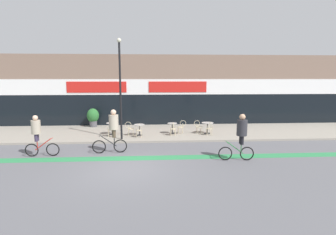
{
  "coord_description": "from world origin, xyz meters",
  "views": [
    {
      "loc": [
        1.08,
        -10.68,
        3.84
      ],
      "look_at": [
        2.16,
        6.6,
        1.2
      ],
      "focal_mm": 28.0,
      "sensor_mm": 36.0,
      "label": 1
    }
  ],
  "objects_px": {
    "bistro_table_0": "(112,126)",
    "cafe_chair_3_near": "(210,128)",
    "cafe_chair_3_side": "(198,126)",
    "planter_pot": "(93,117)",
    "bistro_table_2": "(172,126)",
    "lamp_post": "(120,83)",
    "cafe_chair_1_near": "(139,129)",
    "cyclist_0": "(113,127)",
    "bistro_table_1": "(139,128)",
    "cyclist_2": "(37,132)",
    "cafe_chair_1_side": "(130,128)",
    "cyclist_1": "(241,133)",
    "cafe_chair_2_side": "(182,126)",
    "cafe_chair_0_near": "(111,129)",
    "cafe_chair_2_near": "(173,128)",
    "bistro_table_3": "(207,126)"
  },
  "relations": [
    {
      "from": "cafe_chair_1_near",
      "to": "bistro_table_1",
      "type": "bearing_deg",
      "value": -3.11
    },
    {
      "from": "cafe_chair_3_side",
      "to": "planter_pot",
      "type": "relative_size",
      "value": 0.64
    },
    {
      "from": "cafe_chair_1_near",
      "to": "cyclist_0",
      "type": "bearing_deg",
      "value": 154.43
    },
    {
      "from": "cafe_chair_1_side",
      "to": "cyclist_1",
      "type": "height_order",
      "value": "cyclist_1"
    },
    {
      "from": "bistro_table_3",
      "to": "cyclist_0",
      "type": "relative_size",
      "value": 0.35
    },
    {
      "from": "bistro_table_3",
      "to": "cafe_chair_1_near",
      "type": "distance_m",
      "value": 4.63
    },
    {
      "from": "cafe_chair_2_side",
      "to": "cyclist_2",
      "type": "xyz_separation_m",
      "value": [
        -7.56,
        -4.29,
        0.56
      ]
    },
    {
      "from": "cafe_chair_1_side",
      "to": "lamp_post",
      "type": "relative_size",
      "value": 0.15
    },
    {
      "from": "cyclist_0",
      "to": "bistro_table_1",
      "type": "bearing_deg",
      "value": -113.5
    },
    {
      "from": "cafe_chair_0_near",
      "to": "cafe_chair_3_side",
      "type": "bearing_deg",
      "value": -85.56
    },
    {
      "from": "bistro_table_0",
      "to": "cafe_chair_0_near",
      "type": "distance_m",
      "value": 0.63
    },
    {
      "from": "cafe_chair_3_side",
      "to": "lamp_post",
      "type": "bearing_deg",
      "value": -172.76
    },
    {
      "from": "bistro_table_0",
      "to": "cafe_chair_3_near",
      "type": "xyz_separation_m",
      "value": [
        6.36,
        -0.7,
        -0.04
      ]
    },
    {
      "from": "bistro_table_2",
      "to": "cafe_chair_2_side",
      "type": "relative_size",
      "value": 0.8
    },
    {
      "from": "cafe_chair_3_side",
      "to": "cafe_chair_0_near",
      "type": "bearing_deg",
      "value": 178.02
    },
    {
      "from": "cafe_chair_2_side",
      "to": "cafe_chair_3_near",
      "type": "xyz_separation_m",
      "value": [
        1.75,
        -0.69,
        0.0
      ]
    },
    {
      "from": "lamp_post",
      "to": "cafe_chair_3_near",
      "type": "bearing_deg",
      "value": 6.95
    },
    {
      "from": "bistro_table_0",
      "to": "cafe_chair_3_side",
      "type": "relative_size",
      "value": 0.86
    },
    {
      "from": "cafe_chair_3_near",
      "to": "bistro_table_0",
      "type": "bearing_deg",
      "value": 77.32
    },
    {
      "from": "cafe_chair_2_near",
      "to": "cafe_chair_0_near",
      "type": "bearing_deg",
      "value": 86.56
    },
    {
      "from": "cafe_chair_3_near",
      "to": "bistro_table_2",
      "type": "bearing_deg",
      "value": 67.48
    },
    {
      "from": "bistro_table_0",
      "to": "bistro_table_2",
      "type": "bearing_deg",
      "value": -0.15
    },
    {
      "from": "bistro_table_0",
      "to": "bistro_table_3",
      "type": "height_order",
      "value": "bistro_table_0"
    },
    {
      "from": "bistro_table_2",
      "to": "planter_pot",
      "type": "distance_m",
      "value": 6.54
    },
    {
      "from": "cafe_chair_1_near",
      "to": "lamp_post",
      "type": "bearing_deg",
      "value": 106.37
    },
    {
      "from": "cafe_chair_0_near",
      "to": "cafe_chair_1_side",
      "type": "xyz_separation_m",
      "value": [
        1.18,
        0.25,
        0.0
      ]
    },
    {
      "from": "cafe_chair_2_side",
      "to": "cafe_chair_3_side",
      "type": "xyz_separation_m",
      "value": [
        1.12,
        -0.07,
        0.0
      ]
    },
    {
      "from": "bistro_table_0",
      "to": "cyclist_0",
      "type": "bearing_deg",
      "value": -80.73
    },
    {
      "from": "bistro_table_1",
      "to": "cafe_chair_2_near",
      "type": "distance_m",
      "value": 2.2
    },
    {
      "from": "cafe_chair_1_near",
      "to": "cafe_chair_3_near",
      "type": "distance_m",
      "value": 4.56
    },
    {
      "from": "cafe_chair_1_side",
      "to": "cyclist_2",
      "type": "xyz_separation_m",
      "value": [
        -4.13,
        -3.92,
        0.56
      ]
    },
    {
      "from": "bistro_table_3",
      "to": "lamp_post",
      "type": "relative_size",
      "value": 0.13
    },
    {
      "from": "cafe_chair_1_near",
      "to": "planter_pot",
      "type": "bearing_deg",
      "value": 39.65
    },
    {
      "from": "lamp_post",
      "to": "planter_pot",
      "type": "bearing_deg",
      "value": 121.53
    },
    {
      "from": "bistro_table_2",
      "to": "cafe_chair_1_near",
      "type": "distance_m",
      "value": 2.39
    },
    {
      "from": "cyclist_1",
      "to": "cafe_chair_2_side",
      "type": "bearing_deg",
      "value": -64.95
    },
    {
      "from": "bistro_table_1",
      "to": "cyclist_2",
      "type": "relative_size",
      "value": 0.35
    },
    {
      "from": "cafe_chair_1_side",
      "to": "cyclist_1",
      "type": "xyz_separation_m",
      "value": [
        5.55,
        -5.16,
        0.69
      ]
    },
    {
      "from": "bistro_table_2",
      "to": "cyclist_1",
      "type": "xyz_separation_m",
      "value": [
        2.74,
        -5.53,
        0.69
      ]
    },
    {
      "from": "cafe_chair_3_side",
      "to": "planter_pot",
      "type": "distance_m",
      "value": 8.16
    },
    {
      "from": "cafe_chair_0_near",
      "to": "cafe_chair_2_side",
      "type": "bearing_deg",
      "value": -83.35
    },
    {
      "from": "bistro_table_2",
      "to": "planter_pot",
      "type": "height_order",
      "value": "planter_pot"
    },
    {
      "from": "cafe_chair_1_near",
      "to": "cafe_chair_3_side",
      "type": "height_order",
      "value": "same"
    },
    {
      "from": "bistro_table_3",
      "to": "cyclist_2",
      "type": "xyz_separation_m",
      "value": [
        -9.3,
        -4.23,
        0.55
      ]
    },
    {
      "from": "bistro_table_0",
      "to": "cafe_chair_3_near",
      "type": "relative_size",
      "value": 0.86
    },
    {
      "from": "cafe_chair_2_side",
      "to": "lamp_post",
      "type": "xyz_separation_m",
      "value": [
        -3.84,
        -1.37,
        2.89
      ]
    },
    {
      "from": "cyclist_2",
      "to": "cafe_chair_1_side",
      "type": "bearing_deg",
      "value": 41.65
    },
    {
      "from": "bistro_table_2",
      "to": "cafe_chair_1_side",
      "type": "relative_size",
      "value": 0.8
    },
    {
      "from": "cafe_chair_2_near",
      "to": "cyclist_0",
      "type": "bearing_deg",
      "value": 131.01
    },
    {
      "from": "cafe_chair_1_side",
      "to": "lamp_post",
      "type": "distance_m",
      "value": 3.08
    }
  ]
}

